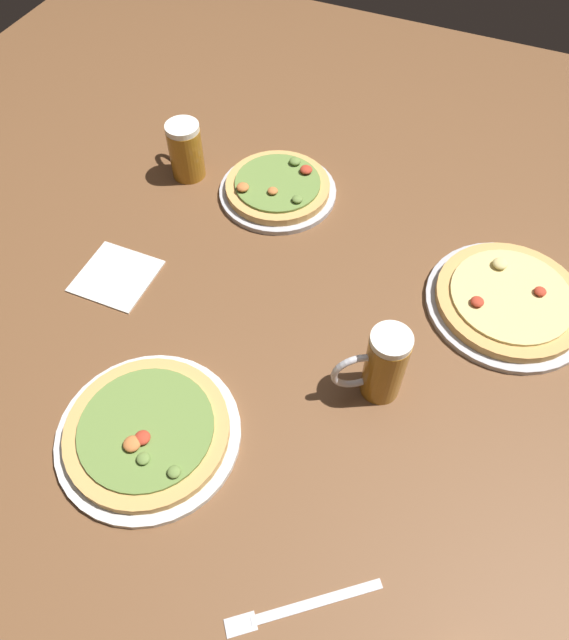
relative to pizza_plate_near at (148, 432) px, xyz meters
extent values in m
cube|color=brown|center=(0.12, 0.30, -0.03)|extent=(2.40, 2.40, 0.03)
cylinder|color=silver|center=(0.00, 0.00, -0.01)|extent=(0.31, 0.31, 0.01)
cylinder|color=tan|center=(0.00, 0.00, 0.00)|extent=(0.27, 0.27, 0.02)
cylinder|color=olive|center=(0.00, 0.00, 0.02)|extent=(0.22, 0.22, 0.01)
ellipsoid|color=#B73823|center=(0.01, -0.02, 0.03)|extent=(0.03, 0.03, 0.01)
ellipsoid|color=olive|center=(0.08, -0.05, 0.02)|extent=(0.02, 0.02, 0.01)
ellipsoid|color=olive|center=(0.03, -0.05, 0.03)|extent=(0.02, 0.02, 0.01)
ellipsoid|color=#C67038|center=(0.00, -0.04, 0.03)|extent=(0.03, 0.03, 0.01)
cylinder|color=#B2B2B7|center=(0.50, 0.52, -0.01)|extent=(0.32, 0.32, 0.01)
cylinder|color=tan|center=(0.50, 0.52, 0.00)|extent=(0.28, 0.28, 0.02)
cylinder|color=#DBC67A|center=(0.50, 0.52, 0.02)|extent=(0.23, 0.23, 0.01)
ellipsoid|color=#DBC67A|center=(0.46, 0.58, 0.03)|extent=(0.03, 0.03, 0.01)
ellipsoid|color=#B73823|center=(0.54, 0.54, 0.03)|extent=(0.02, 0.02, 0.01)
ellipsoid|color=#B73823|center=(0.44, 0.47, 0.03)|extent=(0.03, 0.03, 0.01)
cylinder|color=#B2B2B7|center=(-0.04, 0.63, -0.01)|extent=(0.26, 0.26, 0.01)
cylinder|color=tan|center=(-0.04, 0.63, 0.00)|extent=(0.23, 0.23, 0.02)
cylinder|color=olive|center=(-0.04, 0.63, 0.02)|extent=(0.19, 0.19, 0.01)
ellipsoid|color=olive|center=(-0.03, 0.71, 0.03)|extent=(0.03, 0.03, 0.01)
ellipsoid|color=#C67038|center=(-0.04, 0.60, 0.03)|extent=(0.02, 0.02, 0.01)
ellipsoid|color=olive|center=(0.02, 0.59, 0.03)|extent=(0.02, 0.02, 0.01)
ellipsoid|color=#B73823|center=(0.00, 0.69, 0.03)|extent=(0.03, 0.03, 0.01)
ellipsoid|color=#C67038|center=(-0.10, 0.58, 0.03)|extent=(0.03, 0.03, 0.01)
cylinder|color=#9E6619|center=(0.33, 0.24, 0.06)|extent=(0.07, 0.07, 0.14)
cylinder|color=white|center=(0.33, 0.24, 0.13)|extent=(0.07, 0.07, 0.01)
torus|color=silver|center=(0.29, 0.22, 0.06)|extent=(0.08, 0.06, 0.09)
cylinder|color=#9E6619|center=(-0.26, 0.61, 0.04)|extent=(0.08, 0.08, 0.12)
cylinder|color=white|center=(-0.26, 0.61, 0.11)|extent=(0.08, 0.08, 0.01)
torus|color=silver|center=(-0.30, 0.64, 0.04)|extent=(0.07, 0.05, 0.08)
cube|color=silver|center=(-0.24, 0.28, -0.01)|extent=(0.15, 0.15, 0.01)
cube|color=silver|center=(0.35, -0.13, -0.01)|extent=(0.16, 0.13, 0.01)
cube|color=silver|center=(0.27, -0.20, -0.01)|extent=(0.05, 0.05, 0.00)
camera|label=1|loc=(0.38, -0.30, 0.90)|focal=33.22mm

